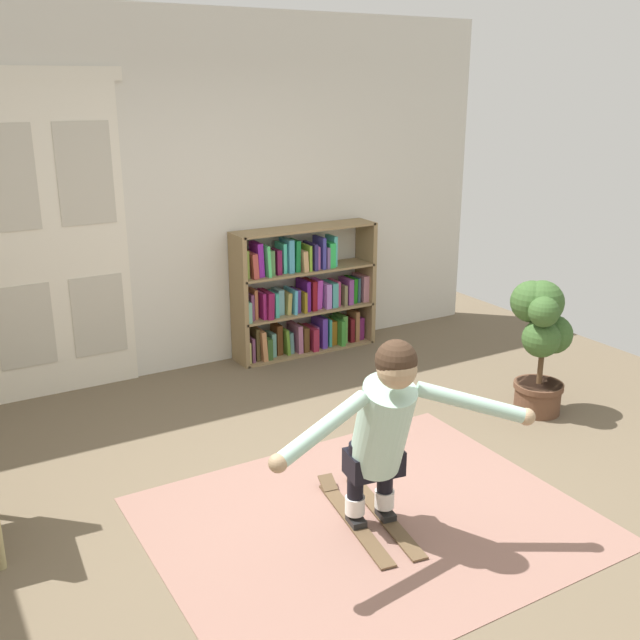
% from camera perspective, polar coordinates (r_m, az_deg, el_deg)
% --- Properties ---
extents(ground_plane, '(7.20, 7.20, 0.00)m').
position_cam_1_polar(ground_plane, '(4.41, 1.74, -14.23)').
color(ground_plane, brown).
extents(back_wall, '(6.00, 0.10, 2.90)m').
position_cam_1_polar(back_wall, '(6.16, -11.26, 9.22)').
color(back_wall, silver).
rests_on(back_wall, ground).
extents(double_door, '(1.22, 0.05, 2.45)m').
position_cam_1_polar(double_door, '(5.89, -19.87, 5.95)').
color(double_door, silver).
rests_on(double_door, ground).
extents(rug, '(2.34, 1.91, 0.01)m').
position_cam_1_polar(rug, '(4.29, 3.82, -15.18)').
color(rug, '#8B6457').
rests_on(rug, ground).
extents(bookshelf, '(1.33, 0.30, 1.14)m').
position_cam_1_polar(bookshelf, '(6.60, -1.34, 1.78)').
color(bookshelf, olive).
rests_on(bookshelf, ground).
extents(potted_plant, '(0.46, 0.46, 0.99)m').
position_cam_1_polar(potted_plant, '(5.59, 16.65, -0.97)').
color(potted_plant, brown).
rests_on(potted_plant, ground).
extents(skis_pair, '(0.41, 0.92, 0.07)m').
position_cam_1_polar(skis_pair, '(4.31, 3.64, -14.76)').
color(skis_pair, brown).
rests_on(skis_pair, rug).
extents(person_skier, '(1.42, 0.70, 1.08)m').
position_cam_1_polar(person_skier, '(3.85, 4.98, -8.03)').
color(person_skier, white).
rests_on(person_skier, skis_pair).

